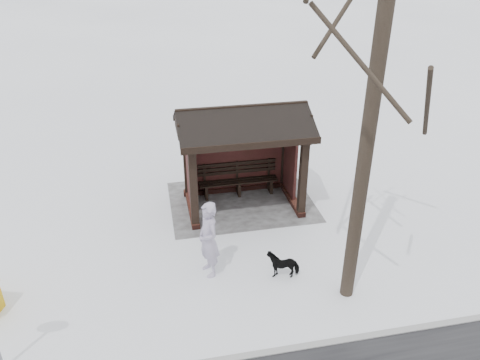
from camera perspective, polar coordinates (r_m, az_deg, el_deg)
name	(u,v)px	position (r m, az deg, el deg)	size (l,w,h in m)	color
ground	(243,205)	(13.87, 0.31, -3.06)	(120.00, 120.00, 0.00)	white
kerb	(300,347)	(9.73, 7.36, -19.59)	(120.00, 0.15, 0.06)	gray
trampled_patch	(241,201)	(14.04, 0.14, -2.62)	(4.20, 3.20, 0.02)	gray
bus_shelter	(242,135)	(13.03, 0.19, 5.48)	(3.60, 2.40, 3.09)	#351813
tree_near	(386,2)	(8.47, 17.43, 20.04)	(3.42, 3.42, 9.03)	black
pedestrian	(209,240)	(10.78, -3.86, -7.27)	(0.69, 0.45, 1.89)	#A59BB6
dog	(283,263)	(11.13, 5.27, -10.08)	(0.34, 0.75, 0.63)	black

